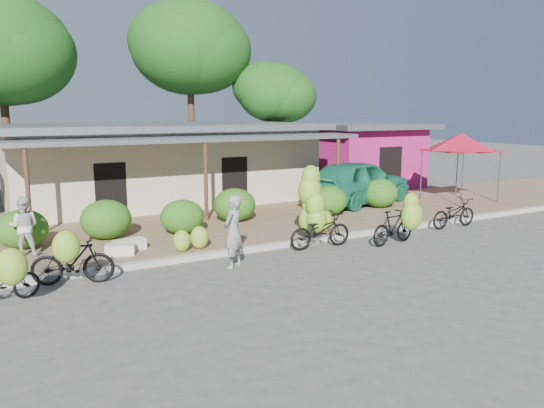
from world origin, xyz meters
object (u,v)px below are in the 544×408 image
(bike_right, at_px, (399,223))
(vendor, at_px, (233,232))
(red_canopy, at_px, (461,142))
(tree_near_right, at_px, (270,91))
(bystander, at_px, (24,226))
(tree_center_right, at_px, (185,46))
(sack_far, at_px, (120,250))
(bike_far_left, at_px, (1,281))
(bike_center, at_px, (316,216))
(bike_far_right, at_px, (454,213))
(teal_van, at_px, (357,182))
(bike_left, at_px, (72,259))
(sack_near, at_px, (129,245))

(bike_right, bearing_deg, vendor, 78.09)
(red_canopy, xyz_separation_m, bike_right, (-7.23, -4.18, -1.93))
(tree_near_right, distance_m, bystander, 17.31)
(tree_center_right, bearing_deg, sack_far, -117.38)
(bike_far_left, xyz_separation_m, bike_center, (8.17, 0.97, 0.36))
(bike_far_right, bearing_deg, tree_near_right, -1.56)
(tree_near_right, relative_size, teal_van, 1.21)
(tree_near_right, bearing_deg, bike_far_left, -135.01)
(tree_center_right, distance_m, bike_far_right, 17.04)
(vendor, bearing_deg, bike_left, -42.10)
(bike_far_left, relative_size, bike_right, 1.01)
(teal_van, bearing_deg, sack_near, 89.25)
(sack_near, height_order, vendor, vendor)
(tree_center_right, xyz_separation_m, vendor, (-4.76, -15.75, -6.36))
(bike_far_right, height_order, bystander, bystander)
(bike_right, bearing_deg, bike_far_left, 81.22)
(bike_far_right, height_order, teal_van, teal_van)
(bike_far_left, bearing_deg, bike_left, -85.30)
(bike_left, bearing_deg, tree_center_right, -11.45)
(sack_near, bearing_deg, bike_right, -22.16)
(sack_far, height_order, bystander, bystander)
(vendor, xyz_separation_m, teal_van, (8.13, 5.33, 0.12))
(sack_near, bearing_deg, bystander, 161.91)
(tree_near_right, bearing_deg, bike_far_right, -91.48)
(tree_center_right, xyz_separation_m, bystander, (-9.22, -12.41, -6.38))
(bike_right, bearing_deg, bike_far_right, -82.33)
(bike_right, distance_m, teal_van, 6.46)
(vendor, height_order, teal_van, teal_van)
(sack_far, xyz_separation_m, vendor, (2.29, -2.15, 0.66))
(red_canopy, distance_m, sack_far, 14.92)
(red_canopy, bearing_deg, bike_far_right, -140.27)
(bike_far_left, distance_m, bike_far_right, 13.63)
(tree_near_right, xyz_separation_m, vendor, (-8.76, -13.75, -4.04))
(tree_near_right, relative_size, sack_far, 8.67)
(teal_van, bearing_deg, bike_far_left, 96.17)
(vendor, height_order, bystander, vendor)
(bystander, bearing_deg, vendor, 163.86)
(sack_near, xyz_separation_m, sack_far, (-0.33, -0.37, -0.01))
(bystander, bearing_deg, tree_near_right, -121.15)
(tree_near_right, distance_m, bike_center, 14.77)
(bike_center, height_order, sack_near, bike_center)
(teal_van, bearing_deg, bike_center, 115.20)
(bike_far_left, relative_size, vendor, 0.97)
(red_canopy, relative_size, bike_left, 1.86)
(bike_far_left, bearing_deg, bystander, -32.57)
(red_canopy, bearing_deg, bystander, -178.35)
(red_canopy, xyz_separation_m, vendor, (-12.35, -3.82, -1.69))
(red_canopy, relative_size, bystander, 2.24)
(bike_center, distance_m, bystander, 7.88)
(bike_far_right, height_order, sack_far, bike_far_right)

